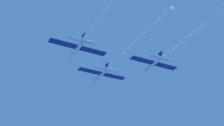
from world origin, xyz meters
The scene contains 3 objects.
jet_lead centered at (0.05, -15.55, -0.71)m, with size 21.09×57.53×3.49m.
jet_left_wing centered at (-16.58, -28.70, -1.00)m, with size 21.09×51.68×3.49m.
jet_right_wing centered at (15.47, -29.74, 0.20)m, with size 21.09×52.31×3.49m.
Camera 1 is at (-42.27, -93.88, -51.68)m, focal length 42.84 mm.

